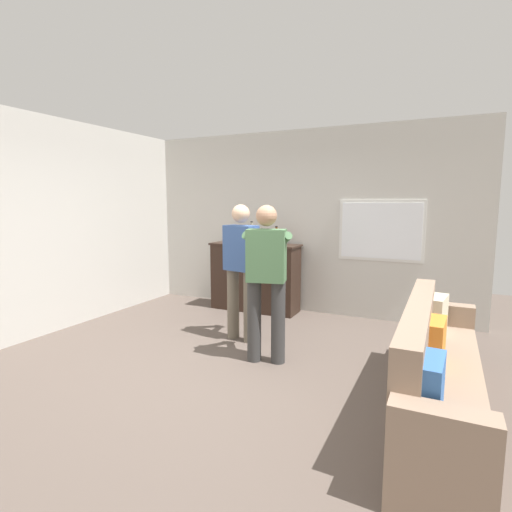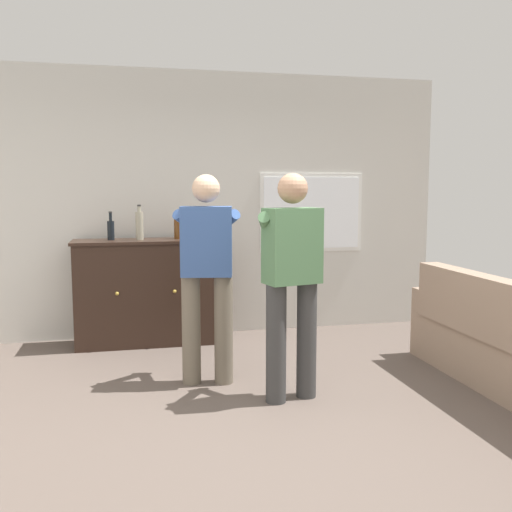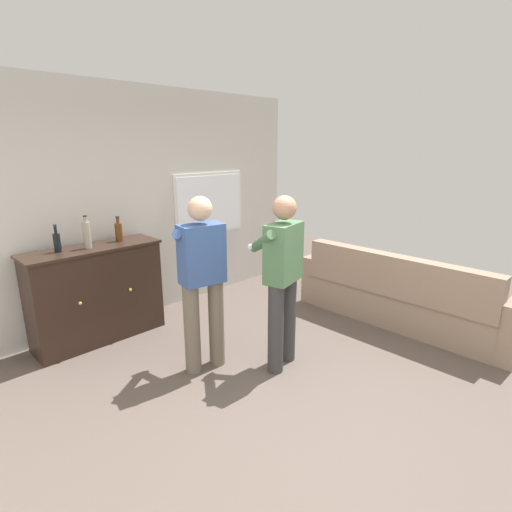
% 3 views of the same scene
% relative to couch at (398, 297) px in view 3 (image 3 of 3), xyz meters
% --- Properties ---
extents(ground, '(10.40, 10.40, 0.00)m').
position_rel_couch_xyz_m(ground, '(-2.01, -0.10, -0.35)').
color(ground, brown).
extents(wall_back_with_window, '(5.20, 0.15, 2.80)m').
position_rel_couch_xyz_m(wall_back_with_window, '(-1.98, 2.56, 1.05)').
color(wall_back_with_window, beige).
rests_on(wall_back_with_window, ground).
extents(couch, '(0.57, 2.58, 0.90)m').
position_rel_couch_xyz_m(couch, '(0.00, 0.00, 0.00)').
color(couch, gray).
rests_on(couch, ground).
extents(sideboard_cabinet, '(1.41, 0.49, 1.06)m').
position_rel_couch_xyz_m(sideboard_cabinet, '(-2.68, 2.20, 0.18)').
color(sideboard_cabinet, black).
rests_on(sideboard_cabinet, ground).
extents(bottle_wine_green, '(0.08, 0.08, 0.35)m').
position_rel_couch_xyz_m(bottle_wine_green, '(-2.73, 2.17, 0.86)').
color(bottle_wine_green, gray).
rests_on(bottle_wine_green, sideboard_cabinet).
extents(bottle_liquor_amber, '(0.08, 0.08, 0.28)m').
position_rel_couch_xyz_m(bottle_liquor_amber, '(-2.34, 2.25, 0.83)').
color(bottle_liquor_amber, '#593314').
rests_on(bottle_liquor_amber, sideboard_cabinet).
extents(bottle_spirits_clear, '(0.07, 0.07, 0.28)m').
position_rel_couch_xyz_m(bottle_spirits_clear, '(-3.01, 2.24, 0.82)').
color(bottle_spirits_clear, black).
rests_on(bottle_spirits_clear, sideboard_cabinet).
extents(person_standing_left, '(0.55, 0.51, 1.68)m').
position_rel_couch_xyz_m(person_standing_left, '(-2.23, 0.89, 0.59)').
color(person_standing_left, '#6B6051').
rests_on(person_standing_left, ground).
extents(person_standing_right, '(0.54, 0.51, 1.68)m').
position_rel_couch_xyz_m(person_standing_right, '(-1.68, 0.39, 0.59)').
color(person_standing_right, '#383838').
rests_on(person_standing_right, ground).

